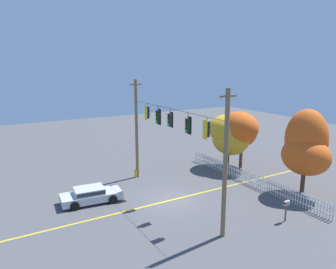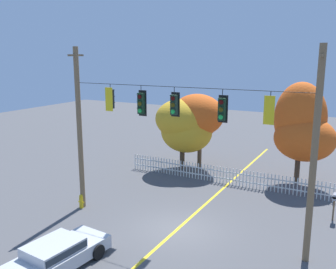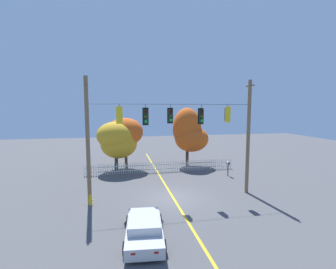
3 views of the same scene
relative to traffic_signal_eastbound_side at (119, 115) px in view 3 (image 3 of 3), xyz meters
The scene contains 15 objects.
ground 7.25m from the traffic_signal_eastbound_side, ahead, with size 80.00×80.00×0.00m, color #4C4C4F.
lane_centerline_stripe 7.25m from the traffic_signal_eastbound_side, ahead, with size 0.16×36.00×0.01m, color gold.
signal_support_span 4.17m from the traffic_signal_eastbound_side, ahead, with size 12.16×1.10×8.77m.
traffic_signal_eastbound_side is the anchor object (origin of this frame).
traffic_signal_northbound_secondary 1.82m from the traffic_signal_eastbound_side, ahead, with size 0.43×0.38×1.49m.
traffic_signal_southbound_primary 3.60m from the traffic_signal_eastbound_side, ahead, with size 0.43×0.38×1.38m.
traffic_signal_westbound_side 5.91m from the traffic_signal_eastbound_side, ahead, with size 0.43×0.38×1.47m.
traffic_signal_northbound_primary 7.94m from the traffic_signal_eastbound_side, ahead, with size 0.43×0.38×1.34m.
white_picket_fence 10.20m from the traffic_signal_eastbound_side, 60.08° to the left, with size 15.51×0.06×1.12m.
autumn_maple_near_fence 9.41m from the traffic_signal_eastbound_side, 91.17° to the left, with size 4.19×3.67×5.24m.
autumn_maple_mid 10.08m from the traffic_signal_eastbound_side, 87.63° to the left, with size 4.01×3.75×5.60m.
autumn_oak_far_east 12.70m from the traffic_signal_eastbound_side, 51.06° to the left, with size 4.01×3.60×6.68m.
parked_car 7.77m from the traffic_signal_eastbound_side, 78.26° to the right, with size 2.27×4.54×1.15m.
fire_hydrant 6.15m from the traffic_signal_eastbound_side, behind, with size 0.38×0.22×0.79m.
roadside_mailbox 12.46m from the traffic_signal_eastbound_side, 24.47° to the left, with size 0.25×0.44×1.44m.
Camera 3 is at (-3.87, -17.14, 6.65)m, focal length 26.12 mm.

